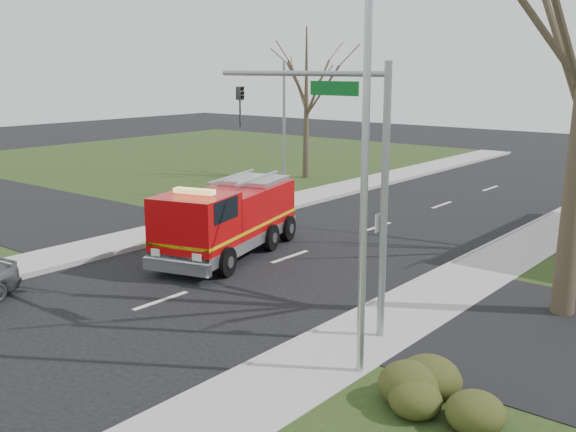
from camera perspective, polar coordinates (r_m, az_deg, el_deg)
The scene contains 9 objects.
ground at distance 20.09m, azimuth -10.72°, elevation -7.08°, with size 120.00×120.00×0.00m, color black.
sidewalk_right at distance 16.14m, azimuth 4.03°, elevation -11.60°, with size 2.40×80.00×0.15m, color gray.
sidewalk_left at distance 24.94m, azimuth -20.05°, elevation -3.60°, with size 2.40×80.00×0.15m, color gray.
hedge_corner at distance 13.84m, azimuth 11.41°, elevation -13.78°, with size 2.80×2.00×0.90m, color #323A15.
bare_tree_left at distance 40.47m, azimuth 1.57°, elevation 10.91°, with size 4.50×4.50×9.00m.
traffic_signal_mast at distance 16.65m, azimuth 4.45°, elevation 5.74°, with size 5.29×0.18×6.80m.
streetlight_pole at distance 13.96m, azimuth 6.30°, elevation 3.77°, with size 1.48×0.16×8.40m.
utility_pole_far at distance 33.90m, azimuth -0.34°, elevation 7.13°, with size 0.14×0.14×7.00m, color gray.
fire_engine at distance 24.22m, azimuth -5.19°, elevation -0.42°, with size 4.21×7.33×2.80m.
Camera 1 is at (14.58, -12.13, 6.64)m, focal length 42.00 mm.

